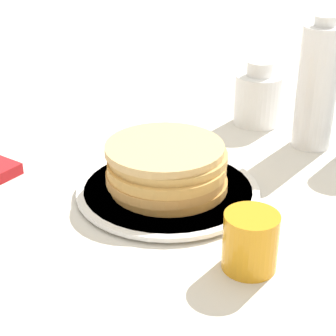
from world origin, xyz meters
name	(u,v)px	position (x,y,z in m)	size (l,w,h in m)	color
ground_plane	(156,190)	(0.00, 0.00, 0.00)	(4.00, 4.00, 0.00)	silver
plate	(168,190)	(-0.01, -0.02, 0.01)	(0.29, 0.29, 0.01)	white
pancake_stack	(167,167)	(-0.01, -0.02, 0.05)	(0.20, 0.20, 0.07)	#C58B43
juice_glass	(250,241)	(-0.18, -0.16, 0.04)	(0.07, 0.07, 0.08)	orange
cream_jug	(258,97)	(0.33, -0.15, 0.06)	(0.10, 0.10, 0.13)	white
water_bottle_near	(317,87)	(0.23, -0.25, 0.12)	(0.07, 0.07, 0.25)	white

